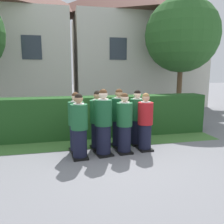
% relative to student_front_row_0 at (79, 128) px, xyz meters
% --- Properties ---
extents(ground_plane, '(60.00, 60.00, 0.00)m').
position_rel_student_front_row_0_xyz_m(ground_plane, '(0.89, 0.11, -0.76)').
color(ground_plane, slate).
extents(student_front_row_0, '(0.41, 0.52, 1.59)m').
position_rel_student_front_row_0_xyz_m(student_front_row_0, '(0.00, 0.00, 0.00)').
color(student_front_row_0, black).
rests_on(student_front_row_0, ground).
extents(student_front_row_1, '(0.47, 0.56, 1.68)m').
position_rel_student_front_row_0_xyz_m(student_front_row_1, '(0.61, 0.10, 0.04)').
color(student_front_row_1, black).
rests_on(student_front_row_1, ground).
extents(student_front_row_2, '(0.41, 0.51, 1.57)m').
position_rel_student_front_row_0_xyz_m(student_front_row_2, '(1.16, 0.13, -0.01)').
color(student_front_row_2, black).
rests_on(student_front_row_2, ground).
extents(student_in_red_blazer, '(0.40, 0.47, 1.55)m').
position_rel_student_front_row_0_xyz_m(student_in_red_blazer, '(1.76, 0.22, -0.02)').
color(student_in_red_blazer, black).
rests_on(student_in_red_blazer, ground).
extents(student_rear_row_0, '(0.43, 0.53, 1.58)m').
position_rel_student_front_row_0_xyz_m(student_rear_row_0, '(-0.04, 0.49, -0.00)').
color(student_rear_row_0, black).
rests_on(student_rear_row_0, ground).
extents(student_rear_row_1, '(0.42, 0.52, 1.60)m').
position_rel_student_front_row_0_xyz_m(student_rear_row_1, '(0.54, 0.60, 0.01)').
color(student_rear_row_1, black).
rests_on(student_rear_row_1, ground).
extents(student_rear_row_2, '(0.43, 0.50, 1.64)m').
position_rel_student_front_row_0_xyz_m(student_rear_row_2, '(1.15, 0.65, 0.02)').
color(student_rear_row_2, black).
rests_on(student_rear_row_2, ground).
extents(student_rear_row_3, '(0.41, 0.48, 1.59)m').
position_rel_student_front_row_0_xyz_m(student_rear_row_3, '(1.70, 0.72, -0.00)').
color(student_rear_row_3, black).
rests_on(student_rear_row_3, ground).
extents(hedge, '(7.00, 0.70, 1.31)m').
position_rel_student_front_row_0_xyz_m(hedge, '(0.89, 1.83, -0.10)').
color(hedge, '#214C1E').
rests_on(hedge, ground).
extents(school_building_main, '(7.98, 4.56, 7.45)m').
position_rel_student_front_row_0_xyz_m(school_building_main, '(4.28, 8.56, 3.07)').
color(school_building_main, beige).
rests_on(school_building_main, ground).
extents(school_building_annex, '(6.98, 4.55, 7.12)m').
position_rel_student_front_row_0_xyz_m(school_building_annex, '(-3.11, 8.45, 2.89)').
color(school_building_annex, beige).
rests_on(school_building_annex, ground).
extents(oak_tree_right, '(3.42, 3.42, 5.45)m').
position_rel_student_front_row_0_xyz_m(oak_tree_right, '(5.20, 4.72, 2.97)').
color(oak_tree_right, brown).
rests_on(oak_tree_right, ground).
extents(lawn_strip, '(7.00, 0.90, 0.01)m').
position_rel_student_front_row_0_xyz_m(lawn_strip, '(0.89, 1.03, -0.75)').
color(lawn_strip, '#477A38').
rests_on(lawn_strip, ground).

